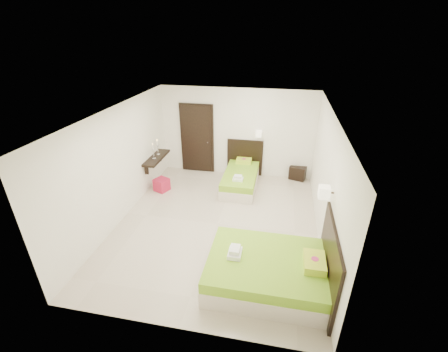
% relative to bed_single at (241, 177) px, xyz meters
% --- Properties ---
extents(floor, '(5.50, 5.50, 0.00)m').
position_rel_bed_single_xyz_m(floor, '(-0.27, -1.94, -0.27)').
color(floor, beige).
rests_on(floor, ground).
extents(bed_single, '(1.07, 1.78, 1.47)m').
position_rel_bed_single_xyz_m(bed_single, '(0.00, 0.00, 0.00)').
color(bed_single, beige).
rests_on(bed_single, ground).
extents(bed_double, '(2.05, 1.74, 1.69)m').
position_rel_bed_single_xyz_m(bed_double, '(1.03, -3.51, 0.03)').
color(bed_double, beige).
rests_on(bed_double, ground).
extents(nightstand, '(0.56, 0.53, 0.41)m').
position_rel_bed_single_xyz_m(nightstand, '(1.61, 0.80, -0.06)').
color(nightstand, black).
rests_on(nightstand, ground).
extents(ottoman, '(0.46, 0.46, 0.35)m').
position_rel_bed_single_xyz_m(ottoman, '(-2.12, -0.68, -0.10)').
color(ottoman, '#A91635').
rests_on(ottoman, ground).
extents(door, '(1.02, 0.15, 2.14)m').
position_rel_bed_single_xyz_m(door, '(-1.47, 0.76, 0.78)').
color(door, black).
rests_on(door, ground).
extents(console_shelf, '(0.35, 1.20, 0.78)m').
position_rel_bed_single_xyz_m(console_shelf, '(-2.35, -0.34, 0.55)').
color(console_shelf, black).
rests_on(console_shelf, ground).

